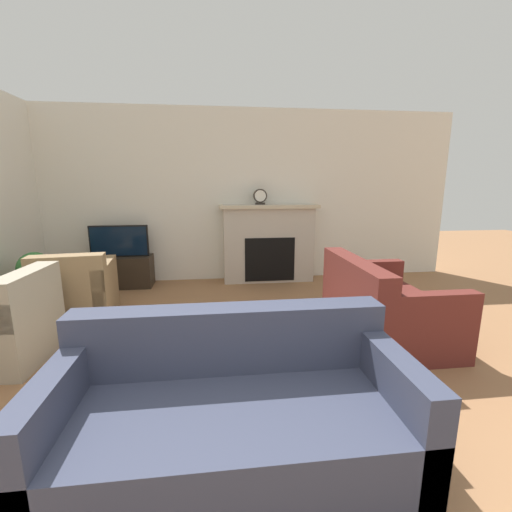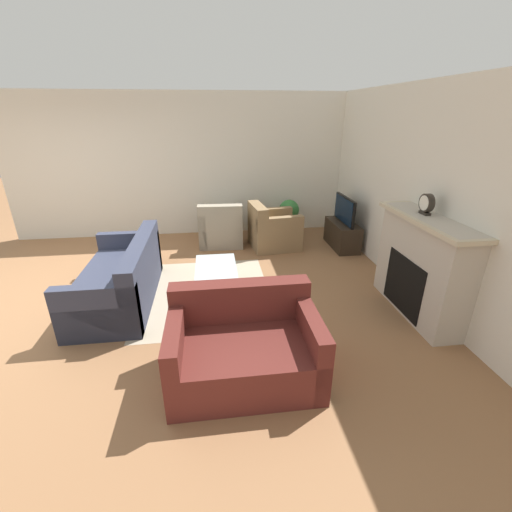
{
  "view_description": "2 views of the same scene",
  "coord_description": "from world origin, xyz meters",
  "px_view_note": "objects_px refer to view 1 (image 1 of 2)",
  "views": [
    {
      "loc": [
        0.09,
        -0.58,
        1.55
      ],
      "look_at": [
        0.49,
        2.73,
        0.85
      ],
      "focal_mm": 24.0,
      "sensor_mm": 36.0,
      "label": 1
    },
    {
      "loc": [
        4.38,
        2.32,
        2.33
      ],
      "look_at": [
        0.5,
        2.83,
        0.68
      ],
      "focal_mm": 24.0,
      "sensor_mm": 36.0,
      "label": 2
    }
  ],
  "objects_px": {
    "couch_sectional": "(233,417)",
    "couch_loveseat": "(383,309)",
    "tv": "(119,241)",
    "potted_plant": "(36,274)",
    "coffee_table": "(221,320)",
    "armchair_accent": "(78,295)",
    "mantel_clock": "(260,196)"
  },
  "relations": [
    {
      "from": "couch_sectional",
      "to": "couch_loveseat",
      "type": "xyz_separation_m",
      "value": [
        1.61,
        1.46,
        -0.0
      ]
    },
    {
      "from": "tv",
      "to": "potted_plant",
      "type": "height_order",
      "value": "tv"
    },
    {
      "from": "coffee_table",
      "to": "armchair_accent",
      "type": "bearing_deg",
      "value": 146.66
    },
    {
      "from": "couch_sectional",
      "to": "mantel_clock",
      "type": "relative_size",
      "value": 7.8
    },
    {
      "from": "armchair_accent",
      "to": "coffee_table",
      "type": "height_order",
      "value": "armchair_accent"
    },
    {
      "from": "coffee_table",
      "to": "potted_plant",
      "type": "relative_size",
      "value": 1.29
    },
    {
      "from": "tv",
      "to": "mantel_clock",
      "type": "bearing_deg",
      "value": 2.59
    },
    {
      "from": "tv",
      "to": "couch_loveseat",
      "type": "xyz_separation_m",
      "value": [
        3.11,
        -2.13,
        -0.42
      ]
    },
    {
      "from": "armchair_accent",
      "to": "potted_plant",
      "type": "relative_size",
      "value": 1.28
    },
    {
      "from": "tv",
      "to": "coffee_table",
      "type": "height_order",
      "value": "tv"
    },
    {
      "from": "couch_sectional",
      "to": "armchair_accent",
      "type": "xyz_separation_m",
      "value": [
        -1.66,
        2.31,
        0.01
      ]
    },
    {
      "from": "armchair_accent",
      "to": "mantel_clock",
      "type": "height_order",
      "value": "mantel_clock"
    },
    {
      "from": "tv",
      "to": "potted_plant",
      "type": "distance_m",
      "value": 1.19
    },
    {
      "from": "mantel_clock",
      "to": "tv",
      "type": "bearing_deg",
      "value": -177.41
    },
    {
      "from": "mantel_clock",
      "to": "couch_loveseat",
      "type": "bearing_deg",
      "value": -66.44
    },
    {
      "from": "couch_loveseat",
      "to": "potted_plant",
      "type": "height_order",
      "value": "couch_loveseat"
    },
    {
      "from": "couch_sectional",
      "to": "armchair_accent",
      "type": "relative_size",
      "value": 2.04
    },
    {
      "from": "couch_sectional",
      "to": "coffee_table",
      "type": "height_order",
      "value": "couch_sectional"
    },
    {
      "from": "couch_sectional",
      "to": "couch_loveseat",
      "type": "relative_size",
      "value": 1.39
    },
    {
      "from": "potted_plant",
      "to": "mantel_clock",
      "type": "bearing_deg",
      "value": 17.5
    },
    {
      "from": "potted_plant",
      "to": "mantel_clock",
      "type": "relative_size",
      "value": 2.99
    },
    {
      "from": "tv",
      "to": "mantel_clock",
      "type": "height_order",
      "value": "mantel_clock"
    },
    {
      "from": "coffee_table",
      "to": "couch_sectional",
      "type": "bearing_deg",
      "value": -88.33
    },
    {
      "from": "coffee_table",
      "to": "potted_plant",
      "type": "bearing_deg",
      "value": 146.28
    },
    {
      "from": "couch_loveseat",
      "to": "tv",
      "type": "bearing_deg",
      "value": 55.56
    },
    {
      "from": "tv",
      "to": "couch_loveseat",
      "type": "height_order",
      "value": "tv"
    },
    {
      "from": "couch_loveseat",
      "to": "coffee_table",
      "type": "height_order",
      "value": "couch_loveseat"
    },
    {
      "from": "armchair_accent",
      "to": "mantel_clock",
      "type": "distance_m",
      "value": 2.88
    },
    {
      "from": "tv",
      "to": "couch_sectional",
      "type": "xyz_separation_m",
      "value": [
        1.5,
        -3.59,
        -0.42
      ]
    },
    {
      "from": "couch_loveseat",
      "to": "coffee_table",
      "type": "xyz_separation_m",
      "value": [
        -1.65,
        -0.22,
        0.06
      ]
    },
    {
      "from": "tv",
      "to": "couch_sectional",
      "type": "distance_m",
      "value": 3.92
    },
    {
      "from": "armchair_accent",
      "to": "coffee_table",
      "type": "relative_size",
      "value": 1.0
    }
  ]
}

